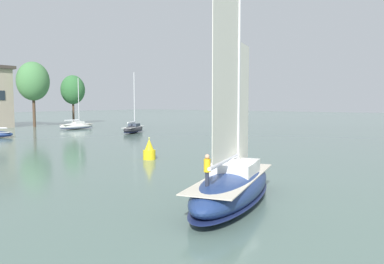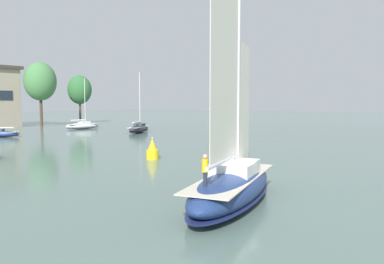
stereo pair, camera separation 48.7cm
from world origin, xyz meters
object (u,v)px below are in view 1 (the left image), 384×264
tree_shore_left (73,90)px  sailboat_moored_near_marina (133,129)px  sailboat_main (233,182)px  channel_buoy (149,151)px  tree_shore_center (33,81)px  sailboat_moored_far_slip (77,126)px

tree_shore_left → sailboat_moored_near_marina: bearing=-107.6°
sailboat_main → channel_buoy: sailboat_main is taller
tree_shore_left → sailboat_moored_near_marina: size_ratio=1.13×
tree_shore_center → sailboat_main: sailboat_main is taller
tree_shore_center → channel_buoy: bearing=-109.5°
tree_shore_left → sailboat_main: (-42.06, -74.87, -7.82)m
tree_shore_left → channel_buoy: 68.47m
sailboat_moored_near_marina → tree_shore_center: bearing=94.0°
sailboat_main → sailboat_moored_near_marina: (31.20, 40.69, -0.45)m
sailboat_main → channel_buoy: 17.90m
channel_buoy → sailboat_moored_near_marina: bearing=48.8°
sailboat_moored_near_marina → channel_buoy: sailboat_moored_near_marina is taller
tree_shore_left → tree_shore_center: 13.52m
tree_shore_left → sailboat_moored_far_slip: (-11.67, -17.62, -8.31)m
tree_shore_left → tree_shore_center: bearing=-166.1°
sailboat_moored_near_marina → tree_shore_left: bearing=72.4°
tree_shore_left → tree_shore_center: (-13.04, -3.21, 1.58)m
tree_shore_left → sailboat_moored_far_slip: tree_shore_left is taller
channel_buoy → sailboat_main: bearing=-120.5°
sailboat_main → channel_buoy: size_ratio=6.98×
tree_shore_left → sailboat_moored_far_slip: bearing=-123.5°
tree_shore_left → channel_buoy: bearing=-119.0°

